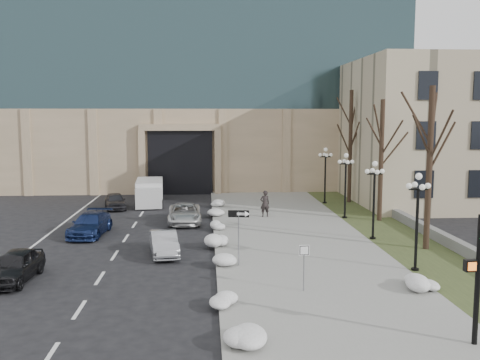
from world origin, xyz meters
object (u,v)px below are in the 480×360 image
object	(u,v)px
traffic_signal	(476,282)
car_e	(115,201)
pedestrian	(265,204)
lamppost_c	(346,177)
car_b	(164,243)
car_a	(14,266)
car_d	(185,213)
keep_sign	(304,258)
lamppost_b	(374,189)
box_truck	(150,193)
lamppost_d	(325,168)
lamppost_a	(418,209)
car_c	(90,224)
one_way_sign	(242,221)

from	to	relation	value
traffic_signal	car_e	bearing A→B (deg)	118.93
pedestrian	lamppost_c	world-z (taller)	lamppost_c
car_e	car_b	bearing A→B (deg)	-85.05
car_a	car_e	bearing A→B (deg)	88.65
pedestrian	car_d	bearing A→B (deg)	3.23
pedestrian	keep_sign	size ratio (longest dim) A/B	0.92
traffic_signal	lamppost_b	world-z (taller)	lamppost_b
car_d	car_e	bearing A→B (deg)	131.84
car_b	pedestrian	distance (m)	11.82
pedestrian	lamppost_c	distance (m)	6.07
box_truck	lamppost_d	xyz separation A→B (m)	(14.65, -1.09, 2.12)
car_d	keep_sign	distance (m)	16.13
car_b	keep_sign	bearing A→B (deg)	-55.48
lamppost_c	lamppost_d	xyz separation A→B (m)	(0.00, 6.50, 0.00)
car_a	lamppost_a	world-z (taller)	lamppost_a
car_a	lamppost_c	world-z (taller)	lamppost_c
car_b	car_c	world-z (taller)	car_c
lamppost_d	keep_sign	bearing A→B (deg)	-104.78
car_e	car_c	bearing A→B (deg)	-103.86
car_b	box_truck	distance (m)	16.86
one_way_sign	traffic_signal	size ratio (longest dim) A/B	0.66
car_b	car_e	distance (m)	15.32
one_way_sign	traffic_signal	xyz separation A→B (m)	(6.81, -9.46, -0.20)
pedestrian	lamppost_b	bearing A→B (deg)	117.95
traffic_signal	lamppost_d	bearing A→B (deg)	85.45
one_way_sign	lamppost_a	world-z (taller)	lamppost_a
keep_sign	traffic_signal	world-z (taller)	traffic_signal
traffic_signal	lamppost_c	world-z (taller)	lamppost_c
lamppost_c	car_e	bearing A→B (deg)	162.52
lamppost_b	box_truck	bearing A→B (deg)	136.12
keep_sign	lamppost_c	bearing A→B (deg)	65.43
car_d	lamppost_d	size ratio (longest dim) A/B	1.01
one_way_sign	lamppost_b	bearing A→B (deg)	39.78
car_b	car_d	world-z (taller)	car_d
box_truck	lamppost_d	world-z (taller)	lamppost_d
car_e	traffic_signal	size ratio (longest dim) A/B	0.86
car_a	lamppost_b	xyz separation A→B (m)	(18.52, 6.70, 2.37)
car_e	lamppost_c	xyz separation A→B (m)	(17.14, -5.40, 2.44)
pedestrian	one_way_sign	distance (m)	12.83
one_way_sign	lamppost_d	xyz separation A→B (m)	(8.17, 18.25, 0.71)
car_a	car_c	xyz separation A→B (m)	(1.41, 9.20, -0.02)
car_b	lamppost_c	size ratio (longest dim) A/B	0.81
car_b	one_way_sign	distance (m)	5.10
lamppost_a	traffic_signal	bearing A→B (deg)	-99.35
keep_sign	lamppost_b	bearing A→B (deg)	53.39
car_a	lamppost_b	world-z (taller)	lamppost_b
car_a	lamppost_d	xyz separation A→B (m)	(18.52, 19.70, 2.37)
one_way_sign	lamppost_a	bearing A→B (deg)	-1.67
car_e	one_way_sign	size ratio (longest dim) A/B	1.31
box_truck	lamppost_b	bearing A→B (deg)	-48.37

